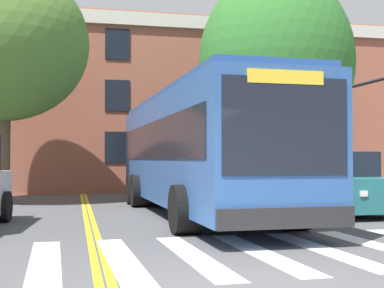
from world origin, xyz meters
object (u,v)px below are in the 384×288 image
(car_teal_far_lane, at_px, (337,185))
(street_tree_curbside_small, at_px, (2,43))
(city_bus, at_px, (197,150))
(traffic_light_near_corner, at_px, (374,112))
(street_tree_curbside_large, at_px, (276,63))

(car_teal_far_lane, relative_size, street_tree_curbside_small, 0.54)
(city_bus, bearing_deg, street_tree_curbside_small, 139.59)
(car_teal_far_lane, xyz_separation_m, traffic_light_near_corner, (1.95, 1.25, 2.24))
(street_tree_curbside_large, bearing_deg, traffic_light_near_corner, -61.33)
(car_teal_far_lane, relative_size, street_tree_curbside_large, 0.52)
(street_tree_curbside_large, bearing_deg, city_bus, -133.34)
(city_bus, relative_size, traffic_light_near_corner, 2.70)
(street_tree_curbside_small, bearing_deg, traffic_light_near_corner, -19.70)
(car_teal_far_lane, bearing_deg, street_tree_curbside_large, 89.67)
(car_teal_far_lane, xyz_separation_m, street_tree_curbside_large, (0.03, 4.77, 4.39))
(traffic_light_near_corner, xyz_separation_m, street_tree_curbside_small, (-11.85, 4.24, 2.57))
(city_bus, xyz_separation_m, car_teal_far_lane, (4.01, -0.49, -1.00))
(car_teal_far_lane, distance_m, street_tree_curbside_small, 12.30)
(city_bus, bearing_deg, street_tree_curbside_large, 46.66)
(car_teal_far_lane, bearing_deg, city_bus, 173.10)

